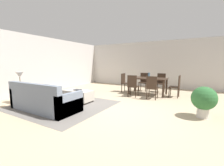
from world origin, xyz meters
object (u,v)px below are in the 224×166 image
at_px(dining_chair_far_left, 144,81).
at_px(dining_chair_head_east, 177,85).
at_px(side_table, 21,90).
at_px(dining_table, 148,80).
at_px(dining_chair_head_west, 125,82).
at_px(potted_plant, 204,99).
at_px(vase_centerpiece, 149,75).
at_px(ottoman_table, 78,95).
at_px(dining_chair_near_right, 152,86).
at_px(dining_chair_near_left, 133,85).
at_px(dining_chair_far_right, 161,82).
at_px(book_on_ottoman, 78,90).
at_px(couch, 44,101).
at_px(table_lamp, 20,75).

bearing_deg(dining_chair_far_left, dining_chair_head_east, -26.05).
bearing_deg(side_table, dining_chair_head_east, 38.09).
xyz_separation_m(dining_table, dining_chair_head_west, (-1.15, 0.00, -0.15)).
relative_size(dining_chair_head_east, potted_plant, 1.12).
height_order(vase_centerpiece, potted_plant, vase_centerpiece).
distance_m(ottoman_table, side_table, 2.01).
xyz_separation_m(dining_chair_near_right, dining_chair_head_west, (-1.56, 0.86, 0.00)).
xyz_separation_m(dining_table, potted_plant, (2.08, -2.16, -0.18)).
xyz_separation_m(dining_chair_near_left, potted_plant, (2.50, -1.35, -0.03)).
height_order(dining_chair_far_left, vase_centerpiece, vase_centerpiece).
height_order(dining_chair_far_right, vase_centerpiece, vase_centerpiece).
height_order(dining_table, book_on_ottoman, dining_table).
distance_m(couch, vase_centerpiece, 4.41).
height_order(dining_chair_far_left, dining_chair_head_west, same).
bearing_deg(side_table, vase_centerpiece, 46.35).
bearing_deg(dining_chair_near_right, dining_chair_head_west, 151.17).
bearing_deg(dining_table, dining_chair_far_right, 64.53).
xyz_separation_m(dining_chair_far_right, vase_centerpiece, (-0.37, -0.85, 0.36)).
xyz_separation_m(side_table, dining_chair_far_right, (3.91, 4.57, 0.06)).
height_order(dining_chair_near_right, dining_chair_head_west, same).
distance_m(side_table, potted_plant, 5.80).
xyz_separation_m(vase_centerpiece, book_on_ottoman, (-1.92, -2.57, -0.43)).
distance_m(couch, dining_chair_near_right, 3.88).
bearing_deg(dining_chair_near_left, dining_chair_far_right, 63.68).
height_order(side_table, potted_plant, potted_plant).
bearing_deg(book_on_ottoman, couch, -99.64).
bearing_deg(dining_chair_far_left, dining_chair_near_right, -62.78).
bearing_deg(book_on_ottoman, dining_chair_far_left, 66.78).
height_order(dining_chair_near_right, potted_plant, dining_chair_near_right).
bearing_deg(dining_chair_near_right, vase_centerpiece, 113.37).
height_order(dining_chair_far_right, book_on_ottoman, dining_chair_far_right).
height_order(dining_chair_far_right, potted_plant, dining_chair_far_right).
relative_size(couch, side_table, 3.77).
bearing_deg(dining_chair_head_east, ottoman_table, -140.45).
height_order(couch, dining_table, couch).
distance_m(couch, dining_chair_far_right, 5.30).
height_order(dining_chair_near_left, book_on_ottoman, dining_chair_near_left).
height_order(ottoman_table, dining_chair_near_left, dining_chair_near_left).
bearing_deg(ottoman_table, book_on_ottoman, -153.28).
distance_m(ottoman_table, dining_chair_near_left, 2.29).
height_order(table_lamp, dining_chair_head_east, table_lamp).
bearing_deg(vase_centerpiece, dining_table, -176.32).
relative_size(side_table, potted_plant, 0.71).
relative_size(table_lamp, potted_plant, 0.64).
bearing_deg(vase_centerpiece, book_on_ottoman, -126.82).
distance_m(ottoman_table, dining_chair_near_right, 2.86).
xyz_separation_m(dining_chair_near_right, vase_centerpiece, (-0.37, 0.86, 0.36)).
distance_m(dining_chair_head_west, potted_plant, 3.89).
bearing_deg(book_on_ottoman, dining_chair_near_left, 50.12).
relative_size(dining_chair_far_left, dining_chair_head_west, 1.00).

